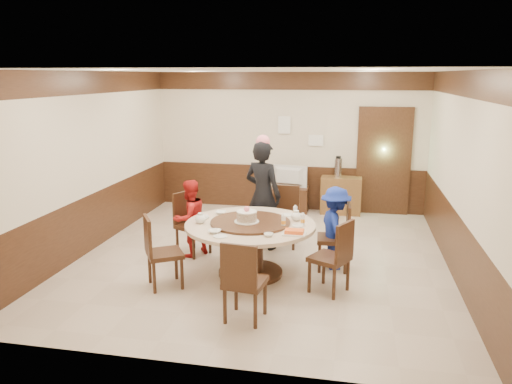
% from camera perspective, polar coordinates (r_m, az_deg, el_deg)
% --- Properties ---
extents(room, '(6.00, 6.04, 2.84)m').
position_cam_1_polar(room, '(7.45, 0.83, 0.35)').
color(room, '#C4B09D').
rests_on(room, ground).
extents(banquet_table, '(1.80, 1.80, 0.78)m').
position_cam_1_polar(banquet_table, '(6.94, -0.65, -5.30)').
color(banquet_table, '#381F11').
rests_on(banquet_table, ground).
extents(chair_0, '(0.48, 0.47, 0.97)m').
position_cam_1_polar(chair_0, '(7.30, 8.90, -6.41)').
color(chair_0, '#381F11').
rests_on(chair_0, ground).
extents(chair_1, '(0.45, 0.46, 0.97)m').
position_cam_1_polar(chair_1, '(8.20, 3.28, -4.06)').
color(chair_1, '#381F11').
rests_on(chair_1, ground).
extents(chair_2, '(0.60, 0.59, 0.97)m').
position_cam_1_polar(chair_2, '(7.88, -7.27, -4.87)').
color(chair_2, '#381F11').
rests_on(chair_2, ground).
extents(chair_3, '(0.61, 0.61, 0.97)m').
position_cam_1_polar(chair_3, '(6.75, -10.52, -8.15)').
color(chair_3, '#381F11').
rests_on(chair_3, ground).
extents(chair_4, '(0.49, 0.50, 0.97)m').
position_cam_1_polar(chair_4, '(5.78, -1.31, -11.68)').
color(chair_4, '#381F11').
rests_on(chair_4, ground).
extents(chair_5, '(0.60, 0.59, 0.97)m').
position_cam_1_polar(chair_5, '(6.54, 8.51, -8.76)').
color(chair_5, '#381F11').
rests_on(chair_5, ground).
extents(person_standing, '(0.75, 0.63, 1.75)m').
position_cam_1_polar(person_standing, '(7.95, 0.78, -0.35)').
color(person_standing, black).
rests_on(person_standing, ground).
extents(person_red, '(0.70, 0.73, 1.19)m').
position_cam_1_polar(person_red, '(7.72, -7.58, -3.00)').
color(person_red, red).
rests_on(person_red, ground).
extents(person_blue, '(0.70, 0.88, 1.20)m').
position_cam_1_polar(person_blue, '(7.25, 9.06, -4.09)').
color(person_blue, navy).
rests_on(person_blue, ground).
extents(birthday_cake, '(0.34, 0.34, 0.22)m').
position_cam_1_polar(birthday_cake, '(6.81, -1.07, -2.80)').
color(birthday_cake, white).
rests_on(birthday_cake, banquet_table).
extents(teapot_left, '(0.17, 0.15, 0.13)m').
position_cam_1_polar(teapot_left, '(6.90, -6.36, -3.09)').
color(teapot_left, white).
rests_on(teapot_left, banquet_table).
extents(teapot_right, '(0.17, 0.15, 0.13)m').
position_cam_1_polar(teapot_right, '(7.01, 4.63, -2.79)').
color(teapot_right, white).
rests_on(teapot_right, banquet_table).
extents(bowl_0, '(0.15, 0.15, 0.04)m').
position_cam_1_polar(bowl_0, '(7.35, -4.04, -2.36)').
color(bowl_0, white).
rests_on(bowl_0, banquet_table).
extents(bowl_1, '(0.12, 0.12, 0.04)m').
position_cam_1_polar(bowl_1, '(6.33, 1.46, -4.92)').
color(bowl_1, white).
rests_on(bowl_1, banquet_table).
extents(bowl_2, '(0.17, 0.17, 0.04)m').
position_cam_1_polar(bowl_2, '(6.48, -4.74, -4.52)').
color(bowl_2, white).
rests_on(bowl_2, banquet_table).
extents(bowl_3, '(0.15, 0.15, 0.05)m').
position_cam_1_polar(bowl_3, '(6.66, 4.77, -3.98)').
color(bowl_3, white).
rests_on(bowl_3, banquet_table).
extents(bowl_4, '(0.16, 0.16, 0.04)m').
position_cam_1_polar(bowl_4, '(7.12, -6.10, -2.90)').
color(bowl_4, white).
rests_on(bowl_4, banquet_table).
extents(saucer_near, '(0.18, 0.18, 0.01)m').
position_cam_1_polar(saucer_near, '(6.33, -4.09, -5.07)').
color(saucer_near, white).
rests_on(saucer_near, banquet_table).
extents(saucer_far, '(0.18, 0.18, 0.01)m').
position_cam_1_polar(saucer_far, '(7.27, 3.64, -2.62)').
color(saucer_far, white).
rests_on(saucer_far, banquet_table).
extents(shrimp_platter, '(0.30, 0.20, 0.06)m').
position_cam_1_polar(shrimp_platter, '(6.41, 4.39, -4.62)').
color(shrimp_platter, white).
rests_on(shrimp_platter, banquet_table).
extents(bottle_0, '(0.06, 0.06, 0.16)m').
position_cam_1_polar(bottle_0, '(6.69, 3.16, -3.38)').
color(bottle_0, white).
rests_on(bottle_0, banquet_table).
extents(bottle_1, '(0.06, 0.06, 0.16)m').
position_cam_1_polar(bottle_1, '(6.77, 5.36, -3.20)').
color(bottle_1, white).
rests_on(bottle_1, banquet_table).
extents(bottle_2, '(0.06, 0.06, 0.16)m').
position_cam_1_polar(bottle_2, '(7.15, 4.50, -2.29)').
color(bottle_2, white).
rests_on(bottle_2, banquet_table).
extents(tv_stand, '(0.85, 0.45, 0.50)m').
position_cam_1_polar(tv_stand, '(10.27, 3.61, -0.82)').
color(tv_stand, '#381F11').
rests_on(tv_stand, ground).
extents(television, '(0.78, 0.22, 0.44)m').
position_cam_1_polar(television, '(10.17, 3.64, 1.76)').
color(television, gray).
rests_on(television, tv_stand).
extents(side_cabinet, '(0.80, 0.40, 0.75)m').
position_cam_1_polar(side_cabinet, '(10.19, 9.68, -0.37)').
color(side_cabinet, brown).
rests_on(side_cabinet, ground).
extents(thermos, '(0.15, 0.15, 0.38)m').
position_cam_1_polar(thermos, '(10.08, 9.37, 2.77)').
color(thermos, silver).
rests_on(thermos, side_cabinet).
extents(notice_left, '(0.25, 0.00, 0.35)m').
position_cam_1_polar(notice_left, '(10.23, 3.25, 7.67)').
color(notice_left, white).
rests_on(notice_left, room).
extents(notice_right, '(0.30, 0.00, 0.22)m').
position_cam_1_polar(notice_right, '(10.19, 6.86, 5.88)').
color(notice_right, white).
rests_on(notice_right, room).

